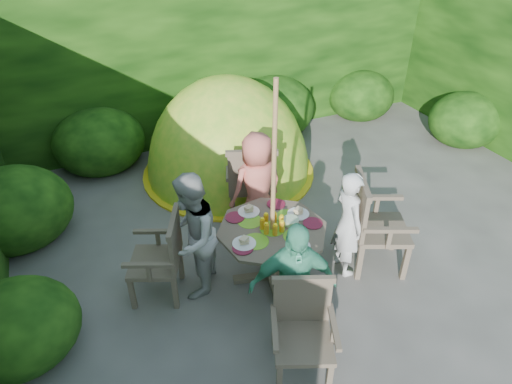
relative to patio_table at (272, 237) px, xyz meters
name	(u,v)px	position (x,y,z in m)	size (l,w,h in m)	color
ground	(352,262)	(0.92, -0.16, -0.55)	(60.00, 60.00, 0.00)	#4B4843
hedge_enclosure	(301,114)	(0.92, 1.17, 0.70)	(9.00, 9.00, 2.50)	black
patio_table	(272,237)	(0.00, 0.00, 0.00)	(1.35, 1.35, 0.79)	#493E30
parasol_pole	(273,191)	(0.00, 0.00, 0.55)	(0.04, 0.04, 2.20)	olive
garden_chair_right	(373,223)	(1.06, -0.23, 0.00)	(0.75, 0.79, 1.04)	#493E30
garden_chair_left	(162,257)	(-1.08, 0.24, -0.07)	(0.65, 0.69, 0.90)	#493E30
garden_chair_back	(251,181)	(0.23, 1.07, -0.02)	(0.75, 0.71, 1.00)	#493E30
garden_chair_front	(303,329)	(-0.24, -1.08, -0.09)	(0.66, 0.62, 0.87)	#493E30
child_right	(348,224)	(0.78, -0.18, 0.05)	(0.44, 0.29, 1.21)	silver
child_left	(191,237)	(-0.78, 0.18, 0.12)	(0.65, 0.51, 1.35)	#A9A9A4
child_back	(257,186)	(0.18, 0.78, 0.10)	(0.64, 0.42, 1.31)	#D36657
child_front	(293,286)	(-0.19, -0.78, 0.10)	(0.76, 0.32, 1.30)	#48A980
dome_tent	(229,172)	(0.37, 2.22, -0.55)	(2.72, 2.72, 2.84)	#6ABE24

